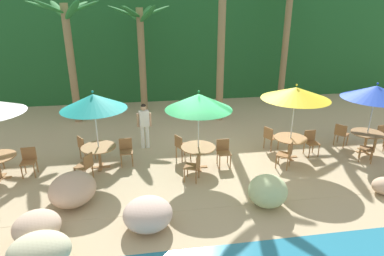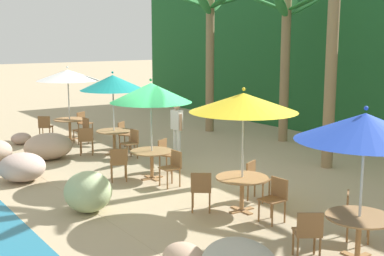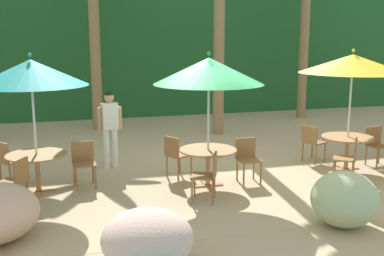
% 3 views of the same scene
% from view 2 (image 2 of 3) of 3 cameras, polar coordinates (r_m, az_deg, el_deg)
% --- Properties ---
extents(ground_plane, '(120.00, 120.00, 0.00)m').
position_cam_2_polar(ground_plane, '(13.21, -2.43, -5.79)').
color(ground_plane, tan).
extents(terrace_deck, '(18.00, 5.20, 0.01)m').
position_cam_2_polar(terrace_deck, '(13.21, -2.43, -5.78)').
color(terrace_deck, tan).
rests_on(terrace_deck, ground).
extents(rock_seawall, '(15.97, 3.68, 0.97)m').
position_cam_2_polar(rock_seawall, '(12.87, -16.25, -4.86)').
color(rock_seawall, '#ABA693').
rests_on(rock_seawall, ground).
extents(umbrella_white, '(2.16, 2.16, 2.60)m').
position_cam_2_polar(umbrella_white, '(18.51, -13.60, 5.70)').
color(umbrella_white, silver).
rests_on(umbrella_white, ground).
extents(dining_table_white, '(1.10, 1.10, 0.74)m').
position_cam_2_polar(dining_table_white, '(18.71, -13.38, 0.59)').
color(dining_table_white, '#A37547').
rests_on(dining_table_white, ground).
extents(chair_white_seaward, '(0.44, 0.45, 0.87)m').
position_cam_2_polar(chair_white_seaward, '(18.00, -11.97, -0.05)').
color(chair_white_seaward, olive).
rests_on(chair_white_seaward, ground).
extents(chair_white_inland, '(0.57, 0.57, 0.87)m').
position_cam_2_polar(chair_white_inland, '(19.42, -11.92, 0.68)').
color(chair_white_inland, olive).
rests_on(chair_white_inland, ground).
extents(chair_white_left, '(0.59, 0.59, 0.87)m').
position_cam_2_polar(chair_white_left, '(18.87, -15.94, 0.24)').
color(chair_white_left, olive).
rests_on(chair_white_left, ground).
extents(umbrella_teal, '(2.01, 2.01, 2.57)m').
position_cam_2_polar(umbrella_teal, '(15.95, -8.76, 4.98)').
color(umbrella_teal, silver).
rests_on(umbrella_teal, ground).
extents(dining_table_teal, '(1.10, 1.10, 0.74)m').
position_cam_2_polar(dining_table_teal, '(16.17, -8.61, -0.72)').
color(dining_table_teal, '#A37547').
rests_on(dining_table_teal, ground).
extents(chair_teal_seaward, '(0.45, 0.46, 0.87)m').
position_cam_2_polar(chair_teal_seaward, '(15.52, -6.72, -1.50)').
color(chair_teal_seaward, olive).
rests_on(chair_teal_seaward, ground).
extents(chair_teal_inland, '(0.59, 0.59, 0.87)m').
position_cam_2_polar(chair_teal_inland, '(16.96, -7.50, -0.53)').
color(chair_teal_inland, olive).
rests_on(chair_teal_inland, ground).
extents(chair_teal_left, '(0.57, 0.57, 0.87)m').
position_cam_2_polar(chair_teal_left, '(16.13, -11.62, -1.20)').
color(chair_teal_left, olive).
rests_on(chair_teal_left, ground).
extents(umbrella_green, '(2.07, 2.07, 2.58)m').
position_cam_2_polar(umbrella_green, '(12.95, -4.57, 3.91)').
color(umbrella_green, silver).
rests_on(umbrella_green, ground).
extents(dining_table_green, '(1.10, 1.10, 0.74)m').
position_cam_2_polar(dining_table_green, '(13.22, -4.47, -3.05)').
color(dining_table_green, '#A37547').
rests_on(dining_table_green, ground).
extents(chair_green_seaward, '(0.42, 0.43, 0.87)m').
position_cam_2_polar(chair_green_seaward, '(12.59, -2.14, -4.17)').
color(chair_green_seaward, olive).
rests_on(chair_green_seaward, ground).
extents(chair_green_inland, '(0.57, 0.57, 0.87)m').
position_cam_2_polar(chair_green_inland, '(14.00, -2.91, -2.72)').
color(chair_green_inland, olive).
rests_on(chair_green_inland, ground).
extents(chair_green_left, '(0.56, 0.55, 0.87)m').
position_cam_2_polar(chair_green_left, '(13.08, -8.12, -3.72)').
color(chair_green_left, olive).
rests_on(chair_green_left, ground).
extents(umbrella_yellow, '(2.22, 2.22, 2.61)m').
position_cam_2_polar(umbrella_yellow, '(10.47, 5.72, 2.81)').
color(umbrella_yellow, silver).
rests_on(umbrella_yellow, ground).
extents(dining_table_yellow, '(1.10, 1.10, 0.74)m').
position_cam_2_polar(dining_table_yellow, '(10.81, 5.56, -6.06)').
color(dining_table_yellow, '#A37547').
rests_on(dining_table_yellow, ground).
extents(chair_yellow_seaward, '(0.44, 0.45, 0.87)m').
position_cam_2_polar(chair_yellow_seaward, '(10.34, 9.21, -7.49)').
color(chair_yellow_seaward, olive).
rests_on(chair_yellow_seaward, ground).
extents(chair_yellow_inland, '(0.56, 0.55, 0.87)m').
position_cam_2_polar(chair_yellow_inland, '(11.62, 7.01, -5.46)').
color(chair_yellow_inland, olive).
rests_on(chair_yellow_inland, ground).
extents(chair_yellow_left, '(0.59, 0.59, 0.87)m').
position_cam_2_polar(chair_yellow_left, '(10.74, 1.02, -6.69)').
color(chair_yellow_left, olive).
rests_on(chair_yellow_left, ground).
extents(umbrella_blue, '(2.21, 2.21, 2.54)m').
position_cam_2_polar(umbrella_blue, '(8.54, 18.60, 0.10)').
color(umbrella_blue, silver).
rests_on(umbrella_blue, ground).
extents(dining_table_blue, '(1.10, 1.10, 0.74)m').
position_cam_2_polar(dining_table_blue, '(8.94, 18.02, -10.02)').
color(dining_table_blue, '#A37547').
rests_on(dining_table_blue, ground).
extents(chair_blue_inland, '(0.59, 0.59, 0.87)m').
position_cam_2_polar(chair_blue_inland, '(9.78, 17.44, -8.87)').
color(chair_blue_inland, olive).
rests_on(chair_blue_inland, ground).
extents(chair_blue_left, '(0.59, 0.59, 0.87)m').
position_cam_2_polar(chair_blue_left, '(8.66, 12.73, -11.13)').
color(chair_blue_left, olive).
rests_on(chair_blue_left, ground).
extents(palm_tree_nearest, '(2.89, 2.60, 5.22)m').
position_cam_2_polar(palm_tree_nearest, '(19.67, 1.99, 9.80)').
color(palm_tree_nearest, olive).
rests_on(palm_tree_nearest, ground).
extents(palm_tree_second, '(2.82, 2.61, 5.03)m').
position_cam_2_polar(palm_tree_second, '(18.04, 10.31, 9.21)').
color(palm_tree_second, olive).
rests_on(palm_tree_second, ground).
extents(palm_tree_third, '(2.79, 2.89, 6.82)m').
position_cam_2_polar(palm_tree_third, '(14.56, 15.55, 13.50)').
color(palm_tree_third, olive).
rests_on(palm_tree_third, ground).
extents(waiter_in_white, '(0.52, 0.27, 1.70)m').
position_cam_2_polar(waiter_in_white, '(15.50, -1.69, 0.32)').
color(waiter_in_white, white).
rests_on(waiter_in_white, ground).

